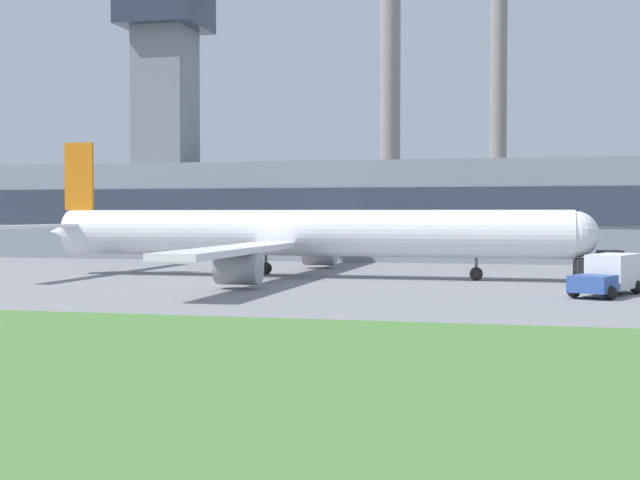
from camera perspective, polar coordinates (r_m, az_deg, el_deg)
name	(u,v)px	position (r m, az deg, el deg)	size (l,w,h in m)	color
ground_plane	(256,282)	(54.16, -4.15, -2.68)	(400.00, 400.00, 0.00)	gray
terminal_building	(332,200)	(81.75, 0.76, 2.56)	(67.25, 12.51, 25.79)	gray
smokestack_left	(390,112)	(112.60, 4.52, 8.18)	(2.89, 2.89, 33.31)	gray
smokestack_right	(498,119)	(112.72, 11.33, 7.59)	(2.41, 2.41, 31.21)	gray
airplane	(297,235)	(57.60, -1.51, 0.35)	(36.51, 36.17, 8.99)	white
pushback_tug	(610,268)	(55.79, 18.05, -1.73)	(4.18, 2.72, 1.94)	#232328
baggage_truck	(609,275)	(47.55, 18.03, -2.14)	(4.02, 6.05, 2.06)	#2D4C93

